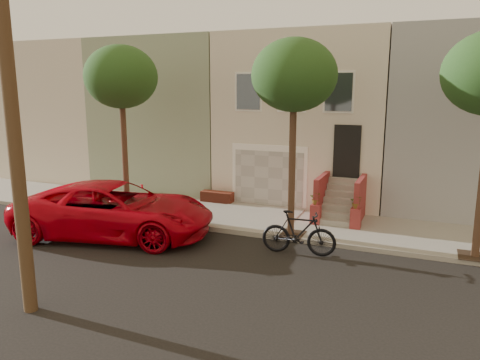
% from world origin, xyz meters
% --- Properties ---
extents(ground, '(90.00, 90.00, 0.00)m').
position_xyz_m(ground, '(0.00, 0.00, 0.00)').
color(ground, black).
rests_on(ground, ground).
extents(sidewalk, '(40.00, 3.70, 0.15)m').
position_xyz_m(sidewalk, '(0.00, 5.35, 0.07)').
color(sidewalk, gray).
rests_on(sidewalk, ground).
extents(house_row, '(33.10, 11.70, 7.00)m').
position_xyz_m(house_row, '(0.00, 11.19, 3.64)').
color(house_row, beige).
rests_on(house_row, sidewalk).
extents(tree_left, '(2.70, 2.57, 6.30)m').
position_xyz_m(tree_left, '(-5.50, 3.90, 5.26)').
color(tree_left, '#2D2116').
rests_on(tree_left, sidewalk).
extents(tree_mid, '(2.70, 2.57, 6.30)m').
position_xyz_m(tree_mid, '(1.00, 3.90, 5.26)').
color(tree_mid, '#2D2116').
rests_on(tree_mid, sidewalk).
extents(pickup_truck, '(7.06, 4.35, 1.83)m').
position_xyz_m(pickup_truck, '(-4.51, 1.86, 0.91)').
color(pickup_truck, '#BD0213').
rests_on(pickup_truck, ground).
extents(motorcycle, '(2.28, 0.84, 1.34)m').
position_xyz_m(motorcycle, '(1.64, 2.53, 0.67)').
color(motorcycle, black).
rests_on(motorcycle, ground).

